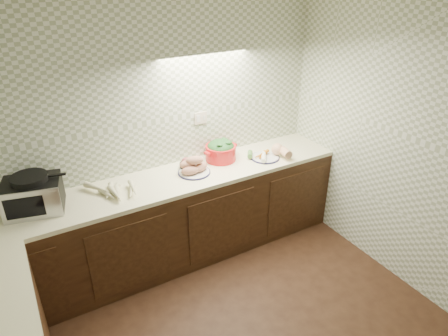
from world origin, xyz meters
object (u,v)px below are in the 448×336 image
parsnip_pile (114,186)px  dutch_oven (221,150)px  onion_bowl (187,164)px  veg_plate (271,153)px  sweet_potato_plate (193,167)px  toaster_oven (33,194)px

parsnip_pile → dutch_oven: (1.11, 0.06, 0.07)m
onion_bowl → veg_plate: 0.87m
parsnip_pile → veg_plate: size_ratio=0.92×
parsnip_pile → onion_bowl: size_ratio=2.54×
onion_bowl → veg_plate: veg_plate is taller
veg_plate → parsnip_pile: bearing=174.9°
sweet_potato_plate → onion_bowl: sweet_potato_plate is taller
onion_bowl → veg_plate: bearing=-13.1°
toaster_oven → onion_bowl: bearing=15.2°
dutch_oven → veg_plate: dutch_oven is taller
sweet_potato_plate → toaster_oven: bearing=177.4°
toaster_oven → veg_plate: toaster_oven is taller
sweet_potato_plate → dutch_oven: bearing=17.7°
veg_plate → sweet_potato_plate: bearing=174.2°
sweet_potato_plate → dutch_oven: (0.36, 0.12, 0.04)m
toaster_oven → veg_plate: (2.22, -0.15, -0.09)m
toaster_oven → parsnip_pile: bearing=12.5°
onion_bowl → dutch_oven: bearing=0.5°
parsnip_pile → dutch_oven: dutch_oven is taller
sweet_potato_plate → dutch_oven: size_ratio=0.81×
onion_bowl → dutch_oven: (0.37, 0.00, 0.06)m
sweet_potato_plate → onion_bowl: (-0.01, 0.11, -0.02)m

